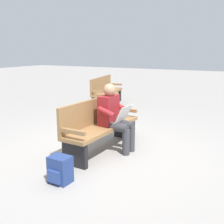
{
  "coord_description": "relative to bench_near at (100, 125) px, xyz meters",
  "views": [
    {
      "loc": [
        3.92,
        2.32,
        1.74
      ],
      "look_at": [
        -0.05,
        0.15,
        0.7
      ],
      "focal_mm": 43.52,
      "sensor_mm": 36.0,
      "label": 1
    }
  ],
  "objects": [
    {
      "name": "bench_far",
      "position": [
        -3.51,
        -1.91,
        0.0
      ],
      "size": [
        1.86,
        0.82,
        0.9
      ],
      "rotation": [
        0.0,
        0.0,
        0.19
      ],
      "color": "olive",
      "rests_on": "ground"
    },
    {
      "name": "ground_plane",
      "position": [
        0.0,
        0.07,
        -0.46
      ],
      "size": [
        40.0,
        40.0,
        0.0
      ],
      "primitive_type": "plane",
      "color": "gray"
    },
    {
      "name": "bench_near",
      "position": [
        0.0,
        0.0,
        0.0
      ],
      "size": [
        1.82,
        0.54,
        0.9
      ],
      "rotation": [
        0.0,
        0.0,
        -0.03
      ],
      "color": "olive",
      "rests_on": "ground"
    },
    {
      "name": "person_seated",
      "position": [
        -0.1,
        0.24,
        0.17
      ],
      "size": [
        0.58,
        0.58,
        1.18
      ],
      "rotation": [
        0.0,
        0.0,
        -0.03
      ],
      "color": "maroon",
      "rests_on": "ground"
    },
    {
      "name": "backpack",
      "position": [
        1.32,
        0.18,
        -0.28
      ],
      "size": [
        0.27,
        0.29,
        0.37
      ],
      "rotation": [
        0.0,
        0.0,
        4.67
      ],
      "color": "navy",
      "rests_on": "ground"
    }
  ]
}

